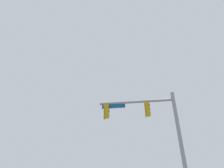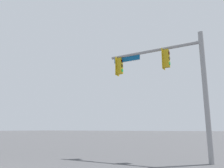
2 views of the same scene
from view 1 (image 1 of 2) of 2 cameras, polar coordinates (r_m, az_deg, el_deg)
signal_pole_near at (r=13.83m, az=13.12°, el=-11.91°), size 6.04×0.54×7.29m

